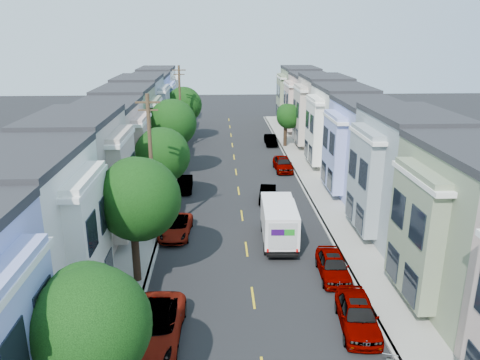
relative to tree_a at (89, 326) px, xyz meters
The scene contains 26 objects.
ground 16.41m from the tree_a, 66.51° to the left, with size 160.00×160.00×0.00m, color black.
road_slab 30.48m from the tree_a, 77.94° to the left, with size 12.00×70.00×0.02m, color black.
curb_left 29.81m from the tree_a, 89.51° to the left, with size 0.30×70.00×0.15m, color gray.
curb_right 32.27m from the tree_a, 67.28° to the left, with size 0.30×70.00×0.15m, color gray.
sidewalk_left 29.83m from the tree_a, 92.03° to the left, with size 2.60×70.00×0.15m, color gray.
sidewalk_right 32.79m from the tree_a, 65.17° to the left, with size 2.60×70.00×0.15m, color gray.
centerline 30.48m from the tree_a, 77.94° to the left, with size 0.12×70.00×0.01m, color gold.
townhouse_row_left 30.22m from the tree_a, 99.33° to the left, with size 5.00×70.00×8.50m, color #95A2E2.
townhouse_row_right 34.56m from the tree_a, 59.39° to the left, with size 5.00×70.00×8.50m, color #95A2E2.
tree_a is the anchor object (origin of this frame).
tree_b 10.58m from the tree_a, 90.00° to the left, with size 4.67×4.67×7.47m.
tree_c 21.85m from the tree_a, 90.00° to the left, with size 4.40×4.40×6.88m.
tree_d 31.03m from the tree_a, 90.00° to the left, with size 4.68×4.68×7.82m.
tree_e 47.20m from the tree_a, 90.00° to the left, with size 4.67×4.67×7.15m.
tree_far_r 45.24m from the tree_a, 73.04° to the left, with size 3.10×3.10×5.44m.
utility_pole_near 16.52m from the tree_a, 89.99° to the left, with size 1.60×0.26×10.00m.
utility_pole_far 42.51m from the tree_a, 90.00° to the left, with size 1.60×0.26×10.00m.
fedex_truck 18.02m from the tree_a, 61.17° to the left, with size 2.25×5.85×2.81m.
lead_sedan 25.66m from the tree_a, 69.99° to the left, with size 1.30×3.67×1.22m, color black.
parked_left_b 6.29m from the tree_a, 74.22° to the left, with size 2.55×5.54×1.54m, color #12263F.
parked_left_c 17.42m from the tree_a, 85.27° to the left, with size 2.10×4.55×1.27m, color #9496AA.
parked_left_d 27.17m from the tree_a, 87.01° to the left, with size 1.34×3.79×1.26m, color black.
parked_right_a 13.00m from the tree_a, 26.30° to the left, with size 1.82×4.74×1.54m, color #57595E.
parked_right_b 15.86m from the tree_a, 43.48° to the left, with size 1.70×4.45×1.44m, color silver.
parked_right_c 34.86m from the tree_a, 71.15° to the left, with size 1.76×4.60×1.49m, color black.
parked_right_d 45.89m from the tree_a, 75.82° to the left, with size 1.37×3.90×1.30m, color black.
Camera 1 is at (-1.78, -28.40, 13.98)m, focal length 35.00 mm.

